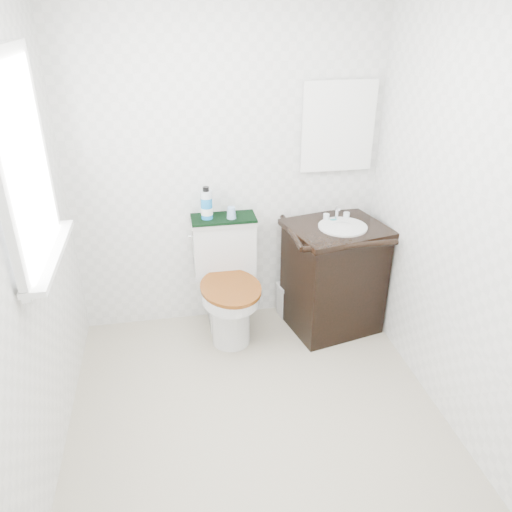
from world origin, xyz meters
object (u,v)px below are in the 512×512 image
object	(u,v)px
trash_bin	(289,299)
toilet	(228,287)
vanity	(333,275)
mouthwash_bottle	(207,204)
cup	(231,213)

from	to	relation	value
trash_bin	toilet	bearing A→B (deg)	-164.87
vanity	mouthwash_bottle	size ratio (longest dim) A/B	4.01
vanity	mouthwash_bottle	distance (m)	1.06
trash_bin	cup	bearing A→B (deg)	-174.63
trash_bin	cup	xyz separation A→B (m)	(-0.45, -0.04, 0.77)
vanity	trash_bin	distance (m)	0.45
toilet	vanity	xyz separation A→B (m)	(0.78, -0.06, 0.06)
toilet	cup	world-z (taller)	cup
toilet	cup	xyz separation A→B (m)	(0.05, 0.09, 0.54)
mouthwash_bottle	vanity	bearing A→B (deg)	-11.56
toilet	vanity	world-z (taller)	vanity
vanity	mouthwash_bottle	world-z (taller)	mouthwash_bottle
cup	trash_bin	bearing A→B (deg)	5.37
cup	toilet	bearing A→B (deg)	-119.64
toilet	mouthwash_bottle	xyz separation A→B (m)	(-0.11, 0.12, 0.60)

